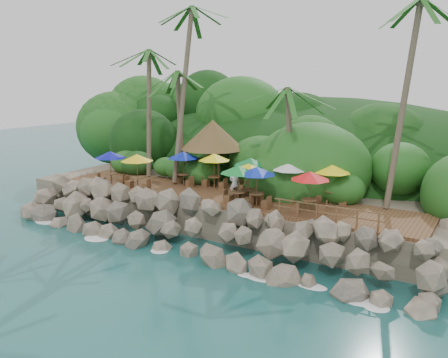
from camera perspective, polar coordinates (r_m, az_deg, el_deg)
The scene contains 12 objects.
ground at distance 27.15m, azimuth -6.73°, elevation -9.34°, with size 140.00×140.00×0.00m, color #19514F.
land_base at distance 40.05m, azimuth 7.51°, elevation -0.71°, with size 32.00×25.20×2.10m, color gray.
jungle_hill at distance 47.07m, azimuth 11.22°, elevation -0.21°, with size 44.80×28.00×15.40m, color #143811.
seawall at distance 28.26m, azimuth -4.27°, elevation -5.93°, with size 29.00×4.00×2.30m, color gray, non-canonical shape.
terrace at distance 31.16m, azimuth 0.00°, elevation -2.16°, with size 26.00×5.00×0.20m, color brown.
jungle_foliage at distance 39.41m, azimuth 6.87°, elevation -2.47°, with size 44.00×16.00×12.00m, color #143811, non-canonical shape.
foam_line at distance 27.36m, azimuth -6.34°, elevation -9.09°, with size 25.20×0.80×0.06m.
palms at distance 31.83m, azimuth 5.30°, elevation 16.25°, with size 29.56×6.88×14.03m.
palapa at distance 35.13m, azimuth -1.39°, elevation 5.43°, with size 4.83×4.83×4.60m.
dining_clusters at distance 30.32m, azimuth 0.66°, elevation 1.59°, with size 17.75×5.47×2.46m.
railing at distance 25.65m, azimuth 12.38°, elevation -3.98°, with size 6.10×0.10×1.00m.
waiter at distance 30.27m, azimuth 1.31°, elevation -0.59°, with size 0.67×0.44×1.85m, color white.
Camera 1 is at (15.80, -19.71, 9.93)m, focal length 37.47 mm.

